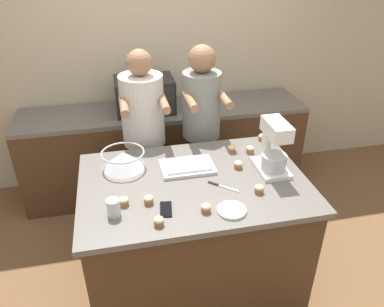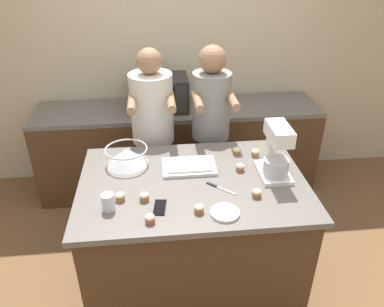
{
  "view_description": "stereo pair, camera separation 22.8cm",
  "coord_description": "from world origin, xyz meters",
  "px_view_note": "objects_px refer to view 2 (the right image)",
  "views": [
    {
      "loc": [
        -0.45,
        -2.02,
        2.35
      ],
      "look_at": [
        0.0,
        0.05,
        1.13
      ],
      "focal_mm": 35.0,
      "sensor_mm": 36.0,
      "label": 1
    },
    {
      "loc": [
        -0.23,
        -2.06,
        2.35
      ],
      "look_at": [
        0.0,
        0.05,
        1.13
      ],
      "focal_mm": 35.0,
      "sensor_mm": 36.0,
      "label": 2
    }
  ],
  "objects_px": {
    "stand_mixer": "(276,154)",
    "cupcake_0": "(120,197)",
    "mixing_bowl": "(127,155)",
    "person_right": "(210,136)",
    "cupcake_6": "(257,193)",
    "cupcake_7": "(150,219)",
    "person_left": "(154,141)",
    "cell_phone": "(160,207)",
    "baking_tray": "(189,166)",
    "cupcake_3": "(237,151)",
    "cupcake_1": "(198,209)",
    "cupcake_8": "(255,153)",
    "cupcake_5": "(240,167)",
    "knife": "(219,188)",
    "cupcake_4": "(144,197)",
    "small_plate": "(225,213)",
    "drinking_glass": "(108,202)",
    "cupcake_2": "(270,141)",
    "microwave_oven": "(159,93)"
  },
  "relations": [
    {
      "from": "stand_mixer",
      "to": "cupcake_2",
      "type": "bearing_deg",
      "value": 76.46
    },
    {
      "from": "stand_mixer",
      "to": "cupcake_0",
      "type": "distance_m",
      "value": 1.05
    },
    {
      "from": "cupcake_2",
      "to": "cupcake_3",
      "type": "bearing_deg",
      "value": -156.8
    },
    {
      "from": "microwave_oven",
      "to": "cupcake_7",
      "type": "distance_m",
      "value": 1.75
    },
    {
      "from": "person_left",
      "to": "cupcake_6",
      "type": "distance_m",
      "value": 1.17
    },
    {
      "from": "cupcake_3",
      "to": "cupcake_8",
      "type": "distance_m",
      "value": 0.14
    },
    {
      "from": "cupcake_4",
      "to": "stand_mixer",
      "type": "bearing_deg",
      "value": 12.81
    },
    {
      "from": "cupcake_0",
      "to": "cupcake_1",
      "type": "height_order",
      "value": "same"
    },
    {
      "from": "person_right",
      "to": "cupcake_6",
      "type": "distance_m",
      "value": 1.0
    },
    {
      "from": "cupcake_1",
      "to": "cupcake_2",
      "type": "height_order",
      "value": "same"
    },
    {
      "from": "person_right",
      "to": "drinking_glass",
      "type": "xyz_separation_m",
      "value": [
        -0.77,
        -1.02,
        0.12
      ]
    },
    {
      "from": "person_right",
      "to": "small_plate",
      "type": "bearing_deg",
      "value": -94.33
    },
    {
      "from": "cupcake_0",
      "to": "person_left",
      "type": "bearing_deg",
      "value": 76.83
    },
    {
      "from": "person_right",
      "to": "cupcake_0",
      "type": "bearing_deg",
      "value": -127.12
    },
    {
      "from": "baking_tray",
      "to": "mixing_bowl",
      "type": "bearing_deg",
      "value": 165.69
    },
    {
      "from": "baking_tray",
      "to": "cupcake_2",
      "type": "relative_size",
      "value": 6.34
    },
    {
      "from": "cell_phone",
      "to": "knife",
      "type": "distance_m",
      "value": 0.42
    },
    {
      "from": "cell_phone",
      "to": "cupcake_0",
      "type": "height_order",
      "value": "cupcake_0"
    },
    {
      "from": "person_left",
      "to": "cell_phone",
      "type": "height_order",
      "value": "person_left"
    },
    {
      "from": "baking_tray",
      "to": "cupcake_6",
      "type": "height_order",
      "value": "cupcake_6"
    },
    {
      "from": "stand_mixer",
      "to": "cupcake_8",
      "type": "relative_size",
      "value": 6.38
    },
    {
      "from": "drinking_glass",
      "to": "cupcake_2",
      "type": "bearing_deg",
      "value": 30.45
    },
    {
      "from": "knife",
      "to": "stand_mixer",
      "type": "bearing_deg",
      "value": 16.76
    },
    {
      "from": "person_left",
      "to": "cupcake_3",
      "type": "xyz_separation_m",
      "value": [
        0.62,
        -0.44,
        0.12
      ]
    },
    {
      "from": "baking_tray",
      "to": "cupcake_5",
      "type": "relative_size",
      "value": 6.34
    },
    {
      "from": "person_right",
      "to": "drinking_glass",
      "type": "height_order",
      "value": "person_right"
    },
    {
      "from": "cupcake_3",
      "to": "cupcake_7",
      "type": "bearing_deg",
      "value": -132.39
    },
    {
      "from": "baking_tray",
      "to": "cupcake_2",
      "type": "xyz_separation_m",
      "value": [
        0.67,
        0.29,
        0.01
      ]
    },
    {
      "from": "cupcake_1",
      "to": "mixing_bowl",
      "type": "bearing_deg",
      "value": 126.02
    },
    {
      "from": "stand_mixer",
      "to": "cupcake_7",
      "type": "xyz_separation_m",
      "value": [
        -0.84,
        -0.41,
        -0.14
      ]
    },
    {
      "from": "person_right",
      "to": "stand_mixer",
      "type": "relative_size",
      "value": 4.4
    },
    {
      "from": "person_left",
      "to": "cupcake_8",
      "type": "distance_m",
      "value": 0.9
    },
    {
      "from": "knife",
      "to": "cupcake_0",
      "type": "height_order",
      "value": "cupcake_0"
    },
    {
      "from": "cupcake_8",
      "to": "stand_mixer",
      "type": "bearing_deg",
      "value": -77.56
    },
    {
      "from": "cupcake_2",
      "to": "cupcake_6",
      "type": "bearing_deg",
      "value": -112.91
    },
    {
      "from": "stand_mixer",
      "to": "cupcake_7",
      "type": "height_order",
      "value": "stand_mixer"
    },
    {
      "from": "cell_phone",
      "to": "drinking_glass",
      "type": "xyz_separation_m",
      "value": [
        -0.3,
        0.02,
        0.05
      ]
    },
    {
      "from": "cell_phone",
      "to": "knife",
      "type": "height_order",
      "value": "cell_phone"
    },
    {
      "from": "person_left",
      "to": "cell_phone",
      "type": "xyz_separation_m",
      "value": [
        0.02,
        -1.03,
        0.09
      ]
    },
    {
      "from": "cupcake_1",
      "to": "person_left",
      "type": "bearing_deg",
      "value": 102.63
    },
    {
      "from": "cupcake_8",
      "to": "cell_phone",
      "type": "bearing_deg",
      "value": -142.97
    },
    {
      "from": "small_plate",
      "to": "cupcake_6",
      "type": "bearing_deg",
      "value": 32.74
    },
    {
      "from": "drinking_glass",
      "to": "cupcake_8",
      "type": "xyz_separation_m",
      "value": [
        1.03,
        0.53,
        -0.03
      ]
    },
    {
      "from": "cupcake_7",
      "to": "baking_tray",
      "type": "bearing_deg",
      "value": 63.4
    },
    {
      "from": "person_right",
      "to": "drinking_glass",
      "type": "distance_m",
      "value": 1.28
    },
    {
      "from": "knife",
      "to": "cupcake_7",
      "type": "bearing_deg",
      "value": -146.95
    },
    {
      "from": "stand_mixer",
      "to": "cupcake_0",
      "type": "height_order",
      "value": "stand_mixer"
    },
    {
      "from": "cupcake_0",
      "to": "cupcake_4",
      "type": "xyz_separation_m",
      "value": [
        0.15,
        -0.02,
        0.0
      ]
    },
    {
      "from": "mixing_bowl",
      "to": "cupcake_0",
      "type": "bearing_deg",
      "value": -93.25
    },
    {
      "from": "baking_tray",
      "to": "cupcake_3",
      "type": "xyz_separation_m",
      "value": [
        0.38,
        0.16,
        0.01
      ]
    }
  ]
}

